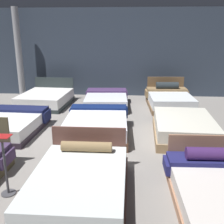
% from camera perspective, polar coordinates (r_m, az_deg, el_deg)
% --- Properties ---
extents(ground_plane, '(18.00, 18.00, 0.02)m').
position_cam_1_polar(ground_plane, '(6.69, -3.64, -6.15)').
color(ground_plane, gray).
extents(showroom_back_wall, '(18.00, 0.06, 3.50)m').
position_cam_1_polar(showroom_back_wall, '(11.18, -0.42, 12.42)').
color(showroom_back_wall, '#333D4C').
rests_on(showroom_back_wall, ground_plane).
extents(bed_1, '(1.53, 2.16, 0.83)m').
position_cam_1_polar(bed_1, '(4.52, -6.87, -14.77)').
color(bed_1, brown).
rests_on(bed_1, ground_plane).
extents(bed_2, '(1.59, 2.02, 0.76)m').
position_cam_1_polar(bed_2, '(4.73, 21.98, -14.80)').
color(bed_2, '#9A6C50').
rests_on(bed_2, ground_plane).
extents(bed_3, '(1.64, 2.11, 0.49)m').
position_cam_1_polar(bed_3, '(7.65, -20.75, -2.44)').
color(bed_3, black).
rests_on(bed_3, ground_plane).
extents(bed_4, '(1.69, 2.17, 0.56)m').
position_cam_1_polar(bed_4, '(6.96, -3.26, -2.86)').
color(bed_4, brown).
rests_on(bed_4, ground_plane).
extents(bed_5, '(1.57, 2.16, 0.51)m').
position_cam_1_polar(bed_5, '(7.04, 15.03, -3.27)').
color(bed_5, '#8D704F').
rests_on(bed_5, ground_plane).
extents(bed_6, '(1.76, 2.18, 0.86)m').
position_cam_1_polar(bed_6, '(10.09, -13.91, 2.73)').
color(bed_6, '#262F30').
rests_on(bed_6, ground_plane).
extents(bed_7, '(1.64, 2.15, 0.48)m').
position_cam_1_polar(bed_7, '(9.64, -1.22, 2.50)').
color(bed_7, '#352E2E').
rests_on(bed_7, ground_plane).
extents(bed_8, '(1.63, 2.12, 0.93)m').
position_cam_1_polar(bed_8, '(9.76, 12.09, 2.60)').
color(bed_8, brown).
rests_on(bed_8, ground_plane).
extents(price_sign, '(0.28, 0.24, 1.03)m').
position_cam_1_polar(price_sign, '(4.77, -21.61, -11.83)').
color(price_sign, '#3F3F44').
rests_on(price_sign, ground_plane).
extents(support_pillar, '(0.25, 0.25, 3.50)m').
position_cam_1_polar(support_pillar, '(11.49, -19.19, 11.64)').
color(support_pillar, '#99999E').
rests_on(support_pillar, ground_plane).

